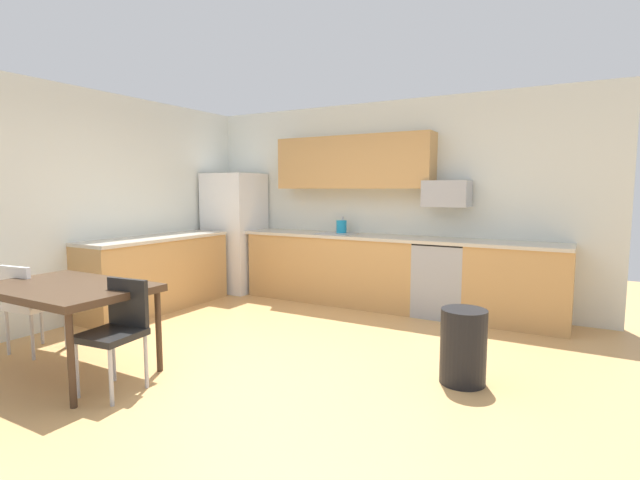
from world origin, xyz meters
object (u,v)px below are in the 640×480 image
(chair_far_side, at_px, (28,301))
(trash_bin, at_px, (463,346))
(refrigerator, at_px, (235,232))
(oven_range, at_px, (442,279))
(chair_near_table, at_px, (118,326))
(kettle, at_px, (341,228))
(microwave, at_px, (447,194))
(dining_table, at_px, (66,292))

(chair_far_side, height_order, trash_bin, chair_far_side)
(refrigerator, distance_m, trash_bin, 4.32)
(oven_range, height_order, chair_near_table, oven_range)
(chair_far_side, distance_m, kettle, 3.71)
(oven_range, distance_m, chair_far_side, 4.43)
(refrigerator, xyz_separation_m, microwave, (3.16, 0.18, 0.60))
(chair_near_table, xyz_separation_m, trash_bin, (2.28, 1.42, -0.20))
(microwave, bearing_deg, chair_near_table, -114.57)
(oven_range, relative_size, kettle, 4.55)
(oven_range, bearing_deg, dining_table, -123.86)
(microwave, bearing_deg, refrigerator, -176.74)
(oven_range, height_order, microwave, microwave)
(chair_near_table, xyz_separation_m, kettle, (0.18, 3.42, 0.52))
(refrigerator, relative_size, oven_range, 1.95)
(refrigerator, height_order, oven_range, refrigerator)
(trash_bin, bearing_deg, dining_table, -154.49)
(oven_range, height_order, chair_far_side, oven_range)
(chair_near_table, bearing_deg, microwave, 65.43)
(microwave, xyz_separation_m, chair_near_table, (-1.59, -3.47, -0.98))
(oven_range, bearing_deg, chair_near_table, -115.21)
(chair_near_table, distance_m, kettle, 3.47)
(kettle, bearing_deg, chair_near_table, -93.03)
(dining_table, relative_size, chair_far_side, 1.65)
(refrigerator, height_order, microwave, refrigerator)
(dining_table, distance_m, trash_bin, 3.28)
(microwave, height_order, dining_table, microwave)
(refrigerator, xyz_separation_m, kettle, (1.75, 0.13, 0.13))
(refrigerator, xyz_separation_m, chair_near_table, (1.57, -3.29, -0.38))
(refrigerator, distance_m, oven_range, 3.19)
(refrigerator, height_order, kettle, refrigerator)
(oven_range, distance_m, kettle, 1.52)
(refrigerator, distance_m, dining_table, 3.41)
(chair_far_side, relative_size, kettle, 4.25)
(oven_range, xyz_separation_m, chair_far_side, (-2.99, -3.27, 0.05))
(chair_far_side, bearing_deg, kettle, 64.43)
(microwave, distance_m, chair_near_table, 3.95)
(oven_range, height_order, kettle, kettle)
(dining_table, bearing_deg, refrigerator, 105.54)
(refrigerator, relative_size, chair_far_side, 2.09)
(chair_far_side, relative_size, trash_bin, 1.42)
(microwave, relative_size, kettle, 2.70)
(refrigerator, xyz_separation_m, chair_far_side, (0.17, -3.19, -0.38))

